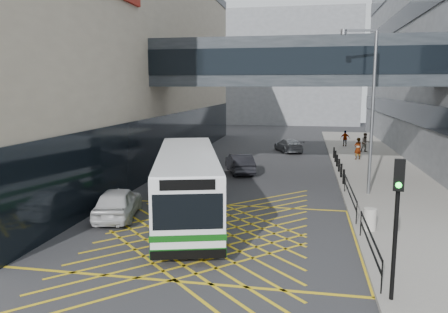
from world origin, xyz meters
The scene contains 18 objects.
ground centered at (0.00, 0.00, 0.00)m, with size 120.00×120.00×0.00m, color #333335.
building_whsmith centered at (-17.98, 16.00, 8.00)m, with size 24.17×42.00×16.00m.
building_far centered at (-2.00, 60.00, 9.00)m, with size 28.00×16.00×18.00m, color slate.
skybridge centered at (3.00, 12.00, 7.50)m, with size 20.00×4.10×3.00m.
pavement centered at (9.00, 15.00, 0.08)m, with size 6.00×54.00×0.16m, color gray.
box_junction centered at (0.00, 0.00, 0.00)m, with size 12.00×9.00×0.01m.
bus centered at (-1.30, 1.92, 1.67)m, with size 5.45×11.38×3.11m.
car_white centered at (-4.50, 1.49, 0.73)m, with size 1.87×4.58×1.46m, color silver.
car_dark centered at (-0.58, 13.05, 0.69)m, with size 1.72×4.39×1.37m, color black.
car_silver centered at (2.37, 23.89, 0.66)m, with size 1.78×4.23×1.31m, color #95989D.
traffic_light centered at (6.36, -4.90, 2.74)m, with size 0.30×0.47×3.97m.
street_lamp centered at (7.20, 7.70, 5.16)m, with size 1.99×0.67×8.78m.
litter_bin centered at (6.60, 1.29, 0.61)m, with size 0.52×0.52×0.90m, color #ADA89E.
kerb_railings centered at (6.15, 1.78, 0.88)m, with size 0.05×12.54×1.00m.
bollards centered at (6.25, 15.00, 0.61)m, with size 0.14×10.14×0.90m.
pedestrian_a centered at (8.10, 19.64, 1.04)m, with size 0.70×0.50×1.76m, color gray.
pedestrian_b centered at (9.23, 24.04, 1.01)m, with size 0.83×0.49×1.71m, color gray.
pedestrian_c centered at (7.76, 27.62, 0.94)m, with size 0.92×0.44×1.56m, color gray.
Camera 1 is at (3.92, -16.76, 5.96)m, focal length 35.00 mm.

